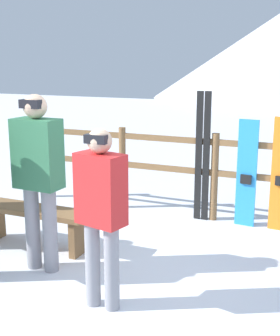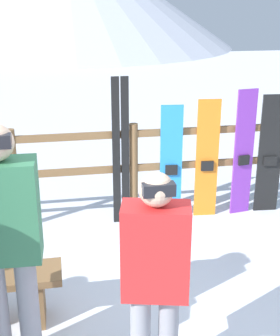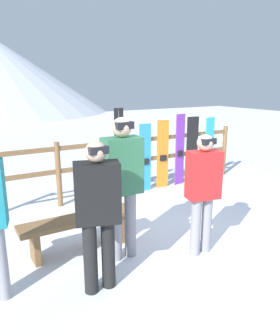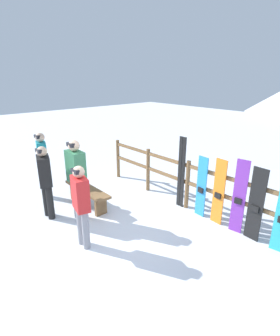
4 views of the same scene
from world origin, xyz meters
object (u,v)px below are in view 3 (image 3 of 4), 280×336
(snowboard_purple, at_px, (180,150))
(ski_pair_black, at_px, (119,153))
(snowboard_orange, at_px, (163,155))
(snowboard_black_stripe, at_px, (192,150))
(snowboard_blue, at_px, (145,158))
(person_plaid_green, at_px, (123,180))
(snowboard_cyan, at_px, (209,149))
(bench, at_px, (79,226))
(person_red, at_px, (203,187))
(person_black, at_px, (98,208))

(snowboard_purple, bearing_deg, ski_pair_black, 179.87)
(snowboard_orange, relative_size, snowboard_black_stripe, 0.98)
(ski_pair_black, xyz_separation_m, snowboard_orange, (1.04, -0.00, -0.15))
(ski_pair_black, height_order, snowboard_blue, ski_pair_black)
(person_plaid_green, xyz_separation_m, snowboard_blue, (1.68, 2.17, -0.36))
(person_plaid_green, relative_size, snowboard_cyan, 1.26)
(snowboard_orange, xyz_separation_m, snowboard_cyan, (1.32, -0.00, -0.01))
(bench, relative_size, person_red, 0.97)
(snowboard_orange, height_order, snowboard_cyan, snowboard_orange)
(person_red, distance_m, snowboard_cyan, 3.61)
(person_red, relative_size, snowboard_purple, 1.03)
(ski_pair_black, relative_size, snowboard_cyan, 1.21)
(snowboard_cyan, bearing_deg, ski_pair_black, 179.92)
(person_black, distance_m, snowboard_purple, 4.09)
(snowboard_purple, relative_size, snowboard_black_stripe, 1.05)
(person_black, xyz_separation_m, snowboard_blue, (2.23, 2.64, -0.25))
(snowboard_black_stripe, bearing_deg, person_black, -142.78)
(snowboard_purple, relative_size, snowboard_cyan, 1.08)
(snowboard_blue, bearing_deg, snowboard_cyan, 0.00)
(person_plaid_green, height_order, snowboard_blue, person_plaid_green)
(person_plaid_green, relative_size, snowboard_black_stripe, 1.23)
(snowboard_orange, bearing_deg, snowboard_black_stripe, 0.00)
(ski_pair_black, xyz_separation_m, snowboard_cyan, (2.36, -0.00, -0.16))
(person_black, distance_m, snowboard_black_stripe, 4.37)
(person_plaid_green, height_order, ski_pair_black, person_plaid_green)
(person_red, bearing_deg, person_black, -178.37)
(ski_pair_black, bearing_deg, snowboard_blue, -0.33)
(snowboard_blue, xyz_separation_m, snowboard_cyan, (1.76, 0.00, 0.02))
(snowboard_orange, xyz_separation_m, snowboard_black_stripe, (0.80, 0.00, 0.01))
(snowboard_purple, height_order, snowboard_black_stripe, snowboard_purple)
(person_red, relative_size, snowboard_blue, 1.14)
(bench, xyz_separation_m, person_red, (1.37, -0.89, 0.57))
(person_plaid_green, xyz_separation_m, snowboard_cyan, (3.44, 2.17, -0.34))
(snowboard_blue, relative_size, snowboard_purple, 0.90)
(snowboard_black_stripe, distance_m, snowboard_cyan, 0.51)
(person_red, distance_m, snowboard_orange, 2.86)
(snowboard_cyan, bearing_deg, snowboard_blue, -180.00)
(person_plaid_green, bearing_deg, snowboard_blue, 52.18)
(person_plaid_green, height_order, person_red, person_plaid_green)
(bench, height_order, snowboard_cyan, snowboard_cyan)
(snowboard_blue, xyz_separation_m, snowboard_orange, (0.44, 0.00, 0.03))
(ski_pair_black, xyz_separation_m, snowboard_black_stripe, (1.84, -0.00, -0.13))
(person_black, bearing_deg, ski_pair_black, 58.34)
(person_red, relative_size, snowboard_orange, 1.10)
(person_plaid_green, bearing_deg, person_red, -24.57)
(person_black, bearing_deg, snowboard_blue, 49.84)
(ski_pair_black, bearing_deg, snowboard_orange, -0.19)
(person_plaid_green, distance_m, snowboard_black_stripe, 3.66)
(bench, bearing_deg, snowboard_black_stripe, 26.86)
(person_red, bearing_deg, snowboard_black_stripe, 52.50)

